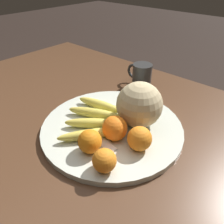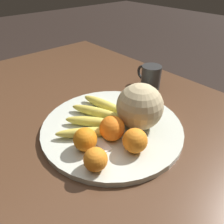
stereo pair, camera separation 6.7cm
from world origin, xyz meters
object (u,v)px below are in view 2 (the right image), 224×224
Objects in this scene: fruit_bowl at (112,127)px; orange_front_right at (135,141)px; melon at (140,107)px; produce_tag at (101,144)px; orange_back_left at (96,159)px; kitchen_table at (109,132)px; banana_bunch at (96,117)px; orange_front_left at (112,128)px; ceramic_mug at (150,77)px; orange_mid_center at (85,139)px.

orange_front_right reaches higher than fruit_bowl.
melon is 0.12m from orange_front_right.
melon is 1.83× the size of produce_tag.
orange_back_left is (-0.05, 0.21, -0.04)m from melon.
kitchen_table is 0.26m from orange_front_right.
fruit_bowl is 6.54× the size of orange_front_right.
kitchen_table is 0.30m from orange_back_left.
fruit_bowl is 0.12m from melon.
banana_bunch is 0.10m from orange_front_left.
melon is 1.19× the size of ceramic_mug.
fruit_bowl is (-0.08, 0.05, 0.10)m from kitchen_table.
orange_front_left is 1.20× the size of orange_back_left.
kitchen_table is 3.50× the size of fruit_bowl.
orange_mid_center is (0.09, 0.10, -0.00)m from orange_front_right.
produce_tag is (-0.12, 0.14, 0.11)m from kitchen_table.
banana_bunch is (-0.03, 0.08, 0.12)m from kitchen_table.
orange_back_left is (-0.07, 0.02, -0.00)m from orange_mid_center.
ceramic_mug is at bearing -82.29° from kitchen_table.
orange_front_right is at bearing -134.01° from orange_mid_center.
ceramic_mug reaches higher than banana_bunch.
orange_front_right is 1.12× the size of orange_back_left.
melon is 0.15m from banana_bunch.
produce_tag is at bearing 88.40° from orange_front_left.
banana_bunch is 3.45× the size of orange_front_left.
produce_tag is (0.06, -0.07, -0.03)m from orange_back_left.
orange_mid_center reaches higher than produce_tag.
orange_mid_center is (0.03, 0.19, -0.04)m from melon.
ceramic_mug is (0.22, -0.46, 0.00)m from orange_back_left.
melon reaches higher than banana_bunch.
ceramic_mug is at bearing -55.32° from orange_front_right.
ceramic_mug reaches higher than orange_mid_center.
orange_front_left is 0.08m from orange_front_right.
melon is 0.56× the size of banana_bunch.
produce_tag is (-0.10, 0.06, -0.02)m from banana_bunch.
fruit_bowl is at bearing -51.02° from produce_tag.
kitchen_table is 13.10× the size of ceramic_mug.
orange_front_left reaches higher than produce_tag.
banana_bunch is at bearing -50.61° from orange_mid_center.
melon is 0.11m from orange_front_left.
melon is 0.19m from orange_mid_center.
kitchen_table is 0.21m from produce_tag.
melon is 2.34× the size of orange_back_left.
orange_front_left reaches higher than fruit_bowl.
orange_front_right reaches higher than orange_mid_center.
banana_bunch is 3.86× the size of orange_mid_center.
orange_front_right is at bearing 145.68° from banana_bunch.
orange_front_right is at bearing -99.14° from orange_back_left.
orange_back_left is at bearing 125.84° from fruit_bowl.
orange_mid_center is 0.46m from ceramic_mug.
orange_front_right is 0.88× the size of produce_tag.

